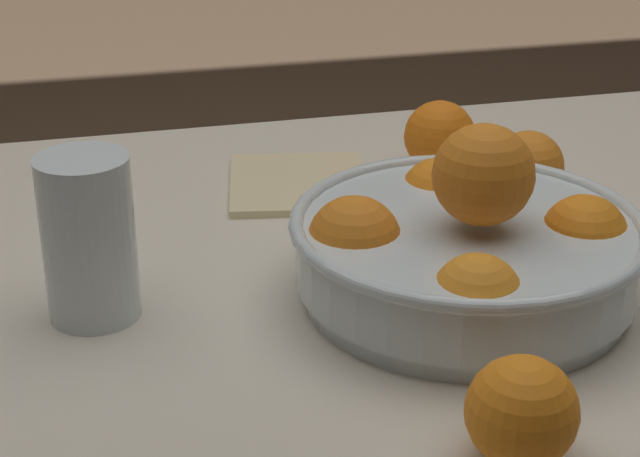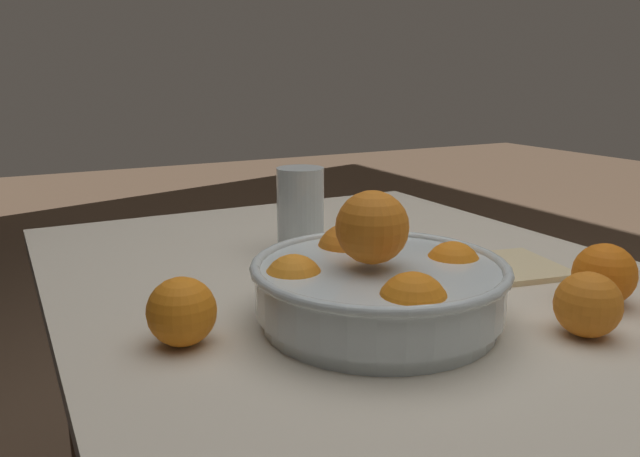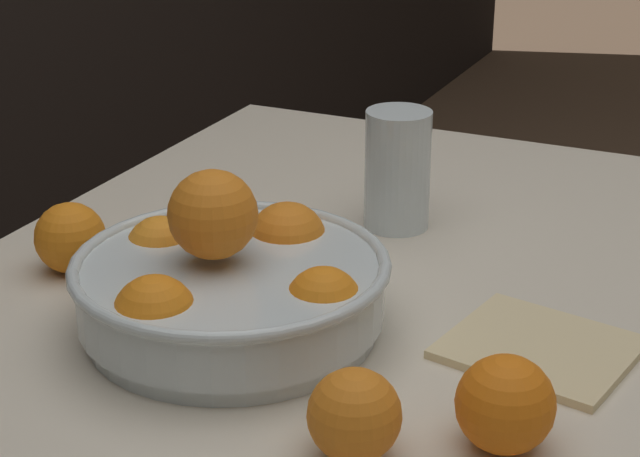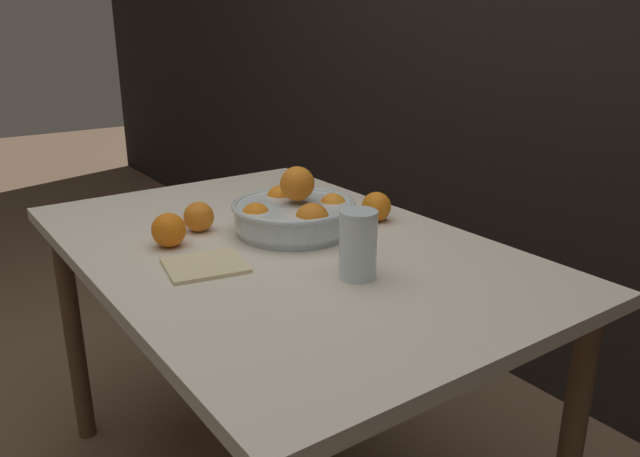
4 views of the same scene
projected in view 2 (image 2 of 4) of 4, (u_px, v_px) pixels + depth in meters
The scene contains 7 objects.
dining_table at pixel (403, 357), 0.81m from camera, with size 1.24×0.82×0.70m.
fruit_bowl at pixel (378, 283), 0.71m from camera, with size 0.29×0.29×0.16m.
juice_glass at pixel (301, 213), 0.98m from camera, with size 0.07×0.07×0.14m.
orange_loose_near_bowl at pixel (604, 274), 0.77m from camera, with size 0.08×0.08×0.08m, color orange.
orange_loose_front at pixel (181, 311), 0.65m from camera, with size 0.07×0.07×0.07m, color orange.
orange_loose_aside at pixel (588, 305), 0.67m from camera, with size 0.07×0.07×0.07m, color orange.
napkin at pixel (504, 267), 0.90m from camera, with size 0.14×0.16×0.01m, color beige.
Camera 2 is at (-0.61, 0.44, 0.98)m, focal length 35.00 mm.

